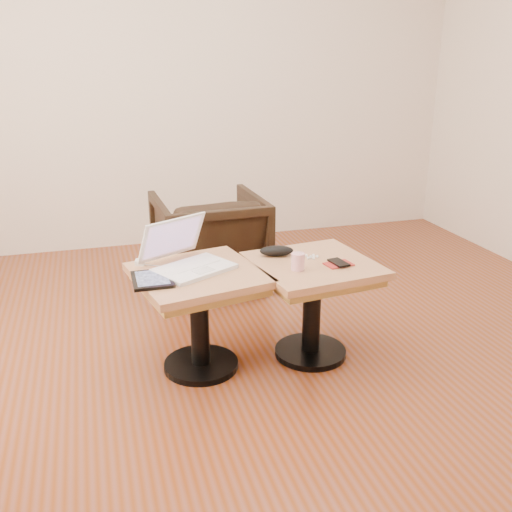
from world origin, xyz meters
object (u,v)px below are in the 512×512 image
object	(u,v)px
side_table_left	(199,297)
laptop	(187,258)
side_table_right	(313,286)
armchair	(209,241)
striped_cup	(298,262)

from	to	relation	value
side_table_left	laptop	xyz separation A→B (m)	(-0.04, 0.07, 0.18)
side_table_right	armchair	xyz separation A→B (m)	(-0.31, 1.09, -0.07)
side_table_left	side_table_right	bearing A→B (deg)	-14.71
striped_cup	armchair	xyz separation A→B (m)	(-0.20, 1.17, -0.24)
armchair	side_table_right	bearing A→B (deg)	103.74
side_table_right	striped_cup	bearing A→B (deg)	-152.28
side_table_left	side_table_right	world-z (taller)	same
side_table_left	armchair	xyz separation A→B (m)	(0.28, 1.06, -0.07)
side_table_right	laptop	bearing A→B (deg)	163.79
laptop	striped_cup	world-z (taller)	laptop
side_table_left	striped_cup	xyz separation A→B (m)	(0.47, -0.11, 0.17)
side_table_left	laptop	distance (m)	0.20
laptop	armchair	world-z (taller)	laptop
side_table_right	laptop	distance (m)	0.66
laptop	armchair	distance (m)	1.07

